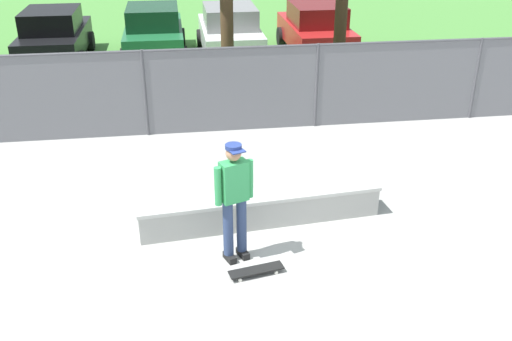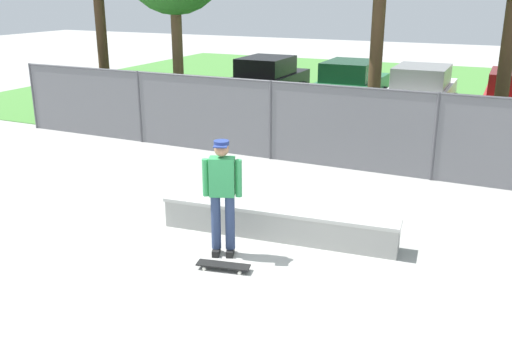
{
  "view_description": "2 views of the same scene",
  "coord_description": "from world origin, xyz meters",
  "px_view_note": "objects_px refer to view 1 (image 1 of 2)",
  "views": [
    {
      "loc": [
        -1.23,
        -6.27,
        4.97
      ],
      "look_at": [
        -0.05,
        1.99,
        0.91
      ],
      "focal_mm": 40.63,
      "sensor_mm": 36.0,
      "label": 1
    },
    {
      "loc": [
        3.29,
        -6.05,
        3.95
      ],
      "look_at": [
        -0.49,
        2.12,
        1.03
      ],
      "focal_mm": 39.12,
      "sensor_mm": 36.0,
      "label": 2
    }
  ],
  "objects_px": {
    "car_white": "(230,31)",
    "car_red": "(315,29)",
    "skateboard": "(256,270)",
    "car_black": "(54,36)",
    "concrete_ledge": "(261,209)",
    "car_green": "(154,32)",
    "skateboarder": "(234,197)"
  },
  "relations": [
    {
      "from": "car_white",
      "to": "skateboarder",
      "type": "bearing_deg",
      "value": -95.51
    },
    {
      "from": "car_black",
      "to": "car_green",
      "type": "height_order",
      "value": "same"
    },
    {
      "from": "skateboarder",
      "to": "car_white",
      "type": "distance_m",
      "value": 11.57
    },
    {
      "from": "concrete_ledge",
      "to": "skateboard",
      "type": "height_order",
      "value": "concrete_ledge"
    },
    {
      "from": "car_white",
      "to": "car_red",
      "type": "xyz_separation_m",
      "value": [
        2.82,
        -0.05,
        0.0
      ]
    },
    {
      "from": "skateboard",
      "to": "car_green",
      "type": "relative_size",
      "value": 0.2
    },
    {
      "from": "concrete_ledge",
      "to": "car_green",
      "type": "xyz_separation_m",
      "value": [
        -1.85,
        10.89,
        0.57
      ]
    },
    {
      "from": "skateboarder",
      "to": "car_green",
      "type": "bearing_deg",
      "value": 96.38
    },
    {
      "from": "car_black",
      "to": "car_white",
      "type": "relative_size",
      "value": 1.0
    },
    {
      "from": "concrete_ledge",
      "to": "car_red",
      "type": "relative_size",
      "value": 0.96
    },
    {
      "from": "skateboarder",
      "to": "skateboard",
      "type": "xyz_separation_m",
      "value": [
        0.25,
        -0.47,
        -0.96
      ]
    },
    {
      "from": "concrete_ledge",
      "to": "skateboarder",
      "type": "relative_size",
      "value": 2.19
    },
    {
      "from": "car_red",
      "to": "car_white",
      "type": "bearing_deg",
      "value": 178.91
    },
    {
      "from": "skateboarder",
      "to": "car_green",
      "type": "xyz_separation_m",
      "value": [
        -1.32,
        11.82,
        -0.19
      ]
    },
    {
      "from": "car_red",
      "to": "car_black",
      "type": "bearing_deg",
      "value": 178.33
    },
    {
      "from": "concrete_ledge",
      "to": "skateboarder",
      "type": "distance_m",
      "value": 1.31
    },
    {
      "from": "concrete_ledge",
      "to": "car_black",
      "type": "height_order",
      "value": "car_black"
    },
    {
      "from": "car_red",
      "to": "concrete_ledge",
      "type": "bearing_deg",
      "value": -107.92
    },
    {
      "from": "concrete_ledge",
      "to": "skateboarder",
      "type": "bearing_deg",
      "value": -119.7
    },
    {
      "from": "car_black",
      "to": "car_green",
      "type": "xyz_separation_m",
      "value": [
        3.09,
        0.12,
        0.0
      ]
    },
    {
      "from": "skateboarder",
      "to": "car_red",
      "type": "height_order",
      "value": "skateboarder"
    },
    {
      "from": "car_green",
      "to": "car_red",
      "type": "bearing_deg",
      "value": -3.94
    },
    {
      "from": "skateboard",
      "to": "car_red",
      "type": "distance_m",
      "value": 12.51
    },
    {
      "from": "concrete_ledge",
      "to": "car_green",
      "type": "bearing_deg",
      "value": 99.64
    },
    {
      "from": "skateboard",
      "to": "car_black",
      "type": "xyz_separation_m",
      "value": [
        -4.66,
        12.17,
        0.77
      ]
    },
    {
      "from": "skateboarder",
      "to": "car_white",
      "type": "bearing_deg",
      "value": 84.49
    },
    {
      "from": "concrete_ledge",
      "to": "skateboarder",
      "type": "xyz_separation_m",
      "value": [
        -0.53,
        -0.93,
        0.77
      ]
    },
    {
      "from": "concrete_ledge",
      "to": "car_white",
      "type": "height_order",
      "value": "car_white"
    },
    {
      "from": "car_white",
      "to": "car_red",
      "type": "bearing_deg",
      "value": -1.09
    },
    {
      "from": "car_black",
      "to": "car_red",
      "type": "relative_size",
      "value": 1.0
    },
    {
      "from": "skateboarder",
      "to": "car_white",
      "type": "relative_size",
      "value": 0.44
    },
    {
      "from": "car_white",
      "to": "car_green",
      "type": "bearing_deg",
      "value": 172.78
    }
  ]
}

